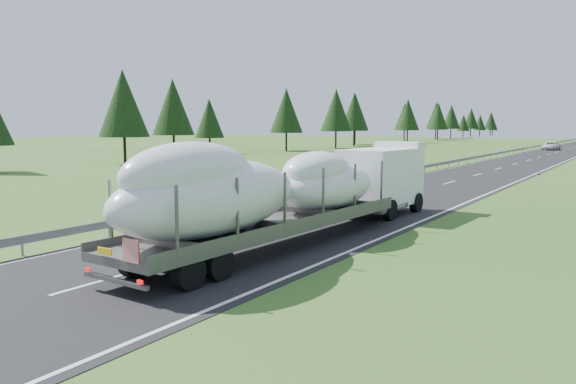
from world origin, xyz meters
The scene contains 6 objects.
ground centered at (0.00, 0.00, 0.00)m, with size 400.00×400.00×0.00m, color #30541C.
road_surface centered at (0.00, 100.00, 0.01)m, with size 10.00×400.00×0.02m, color black.
guardrail centered at (-5.30, 99.94, 0.60)m, with size 0.10×400.00×0.76m.
tree_line_left centered at (-45.28, 106.44, 7.37)m, with size 14.55×282.85×12.65m.
boat_truck centered at (1.94, -0.35, 2.30)m, with size 3.51×21.19×4.32m.
distant_van centered at (-2.28, 99.71, 0.82)m, with size 2.72×5.90×1.64m, color silver.
Camera 1 is at (14.06, -19.77, 4.83)m, focal length 35.00 mm.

